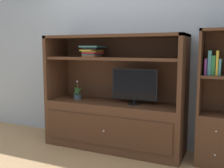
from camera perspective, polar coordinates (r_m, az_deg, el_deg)
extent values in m
plane|color=tan|center=(3.42, -2.54, -15.39)|extent=(8.00, 8.00, 0.00)
cube|color=#9EA8B2|center=(3.84, 2.52, 8.51)|extent=(6.00, 0.10, 2.80)
cube|color=#4C2D1C|center=(3.66, 0.33, -8.67)|extent=(1.86, 0.55, 0.62)
cube|color=#462A19|center=(3.41, -1.68, -9.88)|extent=(1.71, 0.02, 0.37)
sphere|color=silver|center=(3.40, -1.78, -9.94)|extent=(0.02, 0.02, 0.02)
cube|color=#4C2D1C|center=(3.99, -11.65, 3.51)|extent=(0.05, 0.55, 0.88)
cube|color=#4C2D1C|center=(3.26, 15.04, 2.56)|extent=(0.05, 0.55, 0.88)
cube|color=#4C2D1C|center=(3.77, 2.01, 3.44)|extent=(1.86, 0.02, 0.88)
cube|color=#4C2D1C|center=(3.52, 0.35, 10.05)|extent=(1.86, 0.55, 0.04)
cube|color=#4C2D1C|center=(3.52, 0.34, 5.45)|extent=(1.76, 0.50, 0.04)
cylinder|color=black|center=(3.48, 4.73, -4.16)|extent=(0.18, 0.18, 0.01)
cylinder|color=black|center=(3.47, 4.73, -3.69)|extent=(0.03, 0.03, 0.05)
cube|color=black|center=(3.43, 4.77, -0.04)|extent=(0.61, 0.02, 0.40)
cube|color=black|center=(3.42, 4.69, -0.07)|extent=(0.56, 0.00, 0.36)
cylinder|color=#384C56|center=(3.83, -7.31, -2.74)|extent=(0.11, 0.11, 0.06)
cylinder|color=#3D6B33|center=(3.81, -7.35, -0.86)|extent=(0.01, 0.01, 0.19)
cube|color=#2D7A38|center=(3.81, -6.95, -1.55)|extent=(0.03, 0.06, 0.10)
cube|color=#2D7A38|center=(3.84, -7.19, -1.48)|extent=(0.09, 0.02, 0.08)
cube|color=#2D7A38|center=(3.83, -7.71, -1.52)|extent=(0.02, 0.10, 0.10)
cube|color=#2D7A38|center=(3.79, -7.49, -1.60)|extent=(0.07, 0.01, 0.12)
sphere|color=#DB9EC6|center=(3.80, -7.40, 0.53)|extent=(0.03, 0.03, 0.03)
cube|color=#A56638|center=(3.65, -4.27, 5.96)|extent=(0.20, 0.25, 0.02)
cube|color=teal|center=(3.67, -4.17, 6.27)|extent=(0.20, 0.27, 0.02)
cube|color=red|center=(3.65, -4.01, 6.59)|extent=(0.22, 0.28, 0.03)
cube|color=gold|center=(3.65, -4.12, 6.89)|extent=(0.22, 0.29, 0.01)
cube|color=gold|center=(3.67, -4.30, 7.13)|extent=(0.20, 0.34, 0.02)
cube|color=black|center=(3.65, -4.02, 7.51)|extent=(0.21, 0.28, 0.03)
cube|color=teal|center=(3.66, -4.10, 7.90)|extent=(0.27, 0.32, 0.02)
cube|color=#4C2D1C|center=(3.37, 21.29, -10.90)|extent=(0.44, 0.37, 0.59)
sphere|color=silver|center=(3.15, 21.20, -9.36)|extent=(0.02, 0.02, 0.02)
sphere|color=silver|center=(3.23, 20.98, -13.91)|extent=(0.02, 0.02, 0.02)
cube|color=#4C2D1C|center=(3.23, 18.34, 2.51)|extent=(0.03, 0.37, 0.95)
cube|color=#4C2D1C|center=(3.39, 22.09, 2.56)|extent=(0.44, 0.02, 0.95)
cube|color=#4C2D1C|center=(3.22, 21.90, 1.48)|extent=(0.38, 0.33, 0.03)
cube|color=#4C2D1C|center=(3.21, 22.34, 10.56)|extent=(0.44, 0.37, 0.03)
cube|color=purple|center=(3.22, 19.35, 3.49)|extent=(0.02, 0.15, 0.18)
cube|color=teal|center=(3.22, 20.05, 4.26)|extent=(0.04, 0.14, 0.27)
cube|color=#338C4C|center=(3.22, 20.75, 3.74)|extent=(0.04, 0.12, 0.22)
cube|color=gold|center=(3.21, 21.48, 4.19)|extent=(0.02, 0.17, 0.27)
cube|color=teal|center=(3.21, 21.94, 3.37)|extent=(0.03, 0.15, 0.18)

